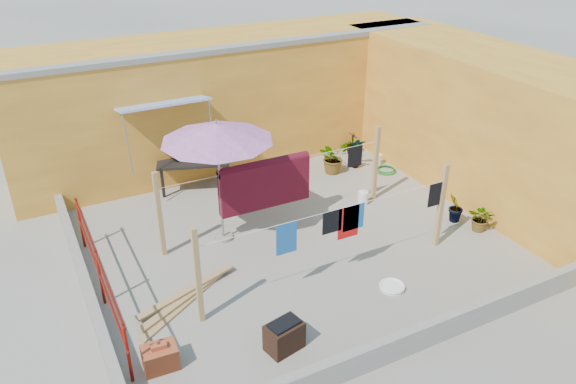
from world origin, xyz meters
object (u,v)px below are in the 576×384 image
object	(u,v)px
plant_back_a	(333,157)
white_basin	(392,287)
patio_umbrella	(217,133)
green_hose	(386,170)
outdoor_table	(193,162)
water_jug_b	(378,159)
brazier	(284,336)
water_jug_a	(363,198)
brick_stack	(160,357)

from	to	relation	value
plant_back_a	white_basin	bearing A→B (deg)	-108.78
patio_umbrella	white_basin	world-z (taller)	patio_umbrella
white_basin	green_hose	world-z (taller)	white_basin
outdoor_table	water_jug_b	bearing A→B (deg)	-10.59
brazier	plant_back_a	xyz separation A→B (m)	(3.99, 5.09, 0.18)
brazier	plant_back_a	world-z (taller)	plant_back_a
plant_back_a	green_hose	bearing A→B (deg)	-25.70
water_jug_a	plant_back_a	size ratio (longest dim) A/B	0.43
outdoor_table	water_jug_b	distance (m)	4.84
patio_umbrella	outdoor_table	bearing A→B (deg)	84.77
green_hose	plant_back_a	distance (m)	1.42
patio_umbrella	water_jug_b	size ratio (longest dim) A/B	8.50
brazier	plant_back_a	size ratio (longest dim) A/B	0.75
patio_umbrella	outdoor_table	world-z (taller)	patio_umbrella
patio_umbrella	plant_back_a	size ratio (longest dim) A/B	3.31
outdoor_table	brazier	size ratio (longest dim) A/B	2.90
water_jug_a	green_hose	distance (m)	1.92
outdoor_table	plant_back_a	distance (m)	3.53
brick_stack	water_jug_b	distance (m)	8.38
brick_stack	white_basin	bearing A→B (deg)	-0.61
brick_stack	green_hose	world-z (taller)	brick_stack
patio_umbrella	brazier	size ratio (longest dim) A/B	4.42
brick_stack	plant_back_a	bearing A→B (deg)	38.29
outdoor_table	plant_back_a	xyz separation A→B (m)	(3.45, -0.73, -0.28)
patio_umbrella	brick_stack	distance (m)	4.22
brazier	green_hose	xyz separation A→B (m)	(5.23, 4.50, -0.21)
water_jug_a	water_jug_b	world-z (taller)	water_jug_a
patio_umbrella	plant_back_a	bearing A→B (deg)	24.52
water_jug_b	brick_stack	bearing A→B (deg)	-147.97
plant_back_a	water_jug_a	bearing A→B (deg)	-98.94
patio_umbrella	brick_stack	xyz separation A→B (m)	(-2.15, -2.92, -2.15)
plant_back_a	outdoor_table	bearing A→B (deg)	168.02
outdoor_table	water_jug_b	world-z (taller)	outdoor_table
brick_stack	water_jug_b	xyz separation A→B (m)	(7.10, 4.44, -0.05)
outdoor_table	plant_back_a	world-z (taller)	plant_back_a
brick_stack	plant_back_a	distance (m)	7.42
water_jug_a	patio_umbrella	bearing A→B (deg)	178.24
water_jug_a	brazier	bearing A→B (deg)	-138.24
white_basin	green_hose	size ratio (longest dim) A/B	0.86
water_jug_a	plant_back_a	distance (m)	1.82
water_jug_b	water_jug_a	bearing A→B (deg)	-133.87
outdoor_table	white_basin	world-z (taller)	outdoor_table
white_basin	plant_back_a	size ratio (longest dim) A/B	0.56
patio_umbrella	water_jug_b	world-z (taller)	patio_umbrella
white_basin	water_jug_a	bearing A→B (deg)	65.60
water_jug_b	green_hose	distance (m)	0.46
green_hose	brick_stack	bearing A→B (deg)	-150.44
water_jug_b	plant_back_a	bearing A→B (deg)	173.22
outdoor_table	green_hose	world-z (taller)	outdoor_table
water_jug_a	water_jug_b	xyz separation A→B (m)	(1.56, 1.62, -0.01)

